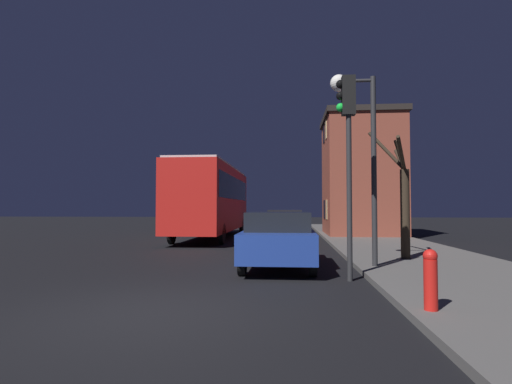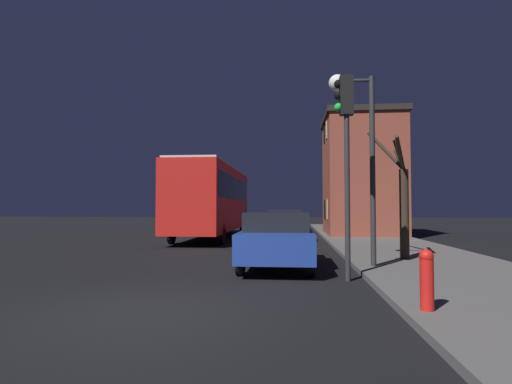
% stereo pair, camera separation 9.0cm
% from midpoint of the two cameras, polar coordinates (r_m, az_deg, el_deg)
% --- Properties ---
extents(ground_plane, '(120.00, 120.00, 0.00)m').
position_cam_midpoint_polar(ground_plane, '(6.84, -15.28, -16.17)').
color(ground_plane, black).
extents(brick_building, '(4.30, 5.21, 6.82)m').
position_cam_midpoint_polar(brick_building, '(23.70, 14.68, 2.47)').
color(brick_building, brown).
rests_on(brick_building, sidewalk).
extents(streetlamp, '(1.20, 0.45, 5.08)m').
position_cam_midpoint_polar(streetlamp, '(11.04, 13.96, 9.14)').
color(streetlamp, '#28282B').
rests_on(streetlamp, sidewalk).
extents(traffic_light, '(0.43, 0.24, 4.66)m').
position_cam_midpoint_polar(traffic_light, '(9.41, 12.66, 8.08)').
color(traffic_light, '#28282B').
rests_on(traffic_light, ground).
extents(bare_tree, '(1.09, 2.16, 3.95)m').
position_cam_midpoint_polar(bare_tree, '(12.74, 20.05, -0.95)').
color(bare_tree, '#2D2319').
rests_on(bare_tree, sidewalk).
extents(bus, '(2.51, 10.85, 3.80)m').
position_cam_midpoint_polar(bus, '(21.55, -6.38, -0.59)').
color(bus, red).
rests_on(bus, ground).
extents(car_near_lane, '(1.88, 4.40, 1.53)m').
position_cam_midpoint_polar(car_near_lane, '(11.09, 3.04, -6.59)').
color(car_near_lane, navy).
rests_on(car_near_lane, ground).
extents(car_mid_lane, '(1.83, 4.72, 1.53)m').
position_cam_midpoint_polar(car_mid_lane, '(19.99, 4.04, -4.68)').
color(car_mid_lane, '#B21E19').
rests_on(car_mid_lane, ground).
extents(fire_hydrant, '(0.21, 0.21, 0.91)m').
position_cam_midpoint_polar(fire_hydrant, '(6.60, 23.30, -11.22)').
color(fire_hydrant, red).
rests_on(fire_hydrant, sidewalk).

